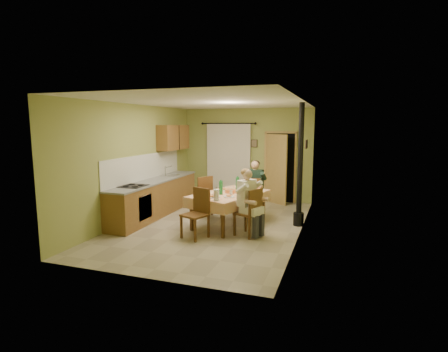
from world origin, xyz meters
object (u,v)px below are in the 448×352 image
(dining_table, at_px, (229,209))
(stove_flue, at_px, (300,182))
(chair_right, at_px, (248,222))
(chair_left, at_px, (210,206))
(chair_near, at_px, (195,224))
(man_far, at_px, (255,181))
(man_right, at_px, (248,194))
(chair_far, at_px, (254,204))

(dining_table, height_order, stove_flue, stove_flue)
(chair_right, relative_size, chair_left, 0.99)
(chair_left, distance_m, stove_flue, 2.30)
(dining_table, distance_m, stove_flue, 1.73)
(chair_near, height_order, man_far, man_far)
(dining_table, distance_m, man_right, 0.97)
(chair_left, bearing_deg, dining_table, 86.62)
(chair_far, xyz_separation_m, man_right, (0.27, -1.66, 0.59))
(stove_flue, bearing_deg, chair_far, 154.44)
(dining_table, distance_m, chair_right, 0.85)
(chair_right, height_order, stove_flue, stove_flue)
(dining_table, bearing_deg, man_right, -26.52)
(chair_near, height_order, chair_right, chair_near)
(chair_far, bearing_deg, man_far, 90.00)
(chair_near, xyz_separation_m, man_right, (0.98, 0.48, 0.59))
(dining_table, xyz_separation_m, stove_flue, (1.52, 0.51, 0.65))
(man_far, distance_m, man_right, 1.70)
(dining_table, distance_m, man_far, 1.24)
(chair_right, height_order, man_far, man_far)
(chair_far, relative_size, stove_flue, 0.36)
(chair_far, xyz_separation_m, chair_near, (-0.71, -2.14, 0.00))
(chair_right, bearing_deg, stove_flue, -17.16)
(chair_left, distance_m, man_right, 1.75)
(dining_table, relative_size, man_right, 1.55)
(chair_near, relative_size, chair_right, 1.01)
(chair_near, relative_size, man_far, 0.73)
(chair_right, xyz_separation_m, man_right, (-0.01, 0.01, 0.59))
(chair_far, distance_m, chair_left, 1.16)
(man_right, bearing_deg, chair_right, -90.00)
(man_right, xyz_separation_m, stove_flue, (0.93, 1.09, 0.15))
(man_far, bearing_deg, chair_far, -90.00)
(chair_right, bearing_deg, chair_near, 138.06)
(chair_left, relative_size, man_right, 0.73)
(chair_left, relative_size, man_far, 0.73)
(man_right, distance_m, stove_flue, 1.44)
(chair_right, distance_m, chair_left, 1.66)
(chair_left, relative_size, stove_flue, 0.36)
(man_far, distance_m, stove_flue, 1.33)
(chair_near, bearing_deg, man_far, -87.37)
(chair_far, height_order, chair_right, chair_right)
(man_right, bearing_deg, chair_left, 72.14)
(chair_far, height_order, man_right, man_right)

